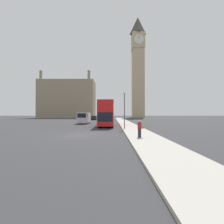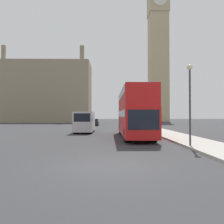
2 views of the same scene
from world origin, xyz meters
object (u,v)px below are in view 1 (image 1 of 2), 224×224
at_px(pedestrian, 140,129).
at_px(street_lamp, 124,104).
at_px(red_double_decker_bus, 107,113).
at_px(parked_sedan, 94,118).
at_px(white_van, 84,118).
at_px(clock_tower, 138,66).

relative_size(pedestrian, street_lamp, 0.29).
xyz_separation_m(red_double_decker_bus, parked_sedan, (-5.64, 25.55, -1.83)).
bearing_deg(red_double_decker_bus, parked_sedan, 102.45).
bearing_deg(pedestrian, red_double_decker_bus, 103.53).
distance_m(white_van, street_lamp, 15.64).
distance_m(street_lamp, parked_sedan, 33.69).
height_order(red_double_decker_bus, parked_sedan, red_double_decker_bus).
relative_size(clock_tower, pedestrian, 39.41).
xyz_separation_m(white_van, pedestrian, (9.04, -21.00, -0.44)).
bearing_deg(parked_sedan, red_double_decker_bus, -77.55).
bearing_deg(white_van, parked_sedan, 90.51).
bearing_deg(parked_sedan, white_van, -89.49).
xyz_separation_m(white_van, parked_sedan, (-0.17, 19.42, -0.69)).
xyz_separation_m(red_double_decker_bus, street_lamp, (2.83, -6.93, 1.15)).
relative_size(clock_tower, street_lamp, 11.58).
height_order(white_van, pedestrian, white_van).
bearing_deg(red_double_decker_bus, street_lamp, -67.77).
bearing_deg(white_van, clock_tower, 68.67).
bearing_deg(clock_tower, red_double_decker_bus, -104.80).
bearing_deg(pedestrian, clock_tower, 80.53).
height_order(red_double_decker_bus, street_lamp, street_lamp).
bearing_deg(parked_sedan, pedestrian, -77.15).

